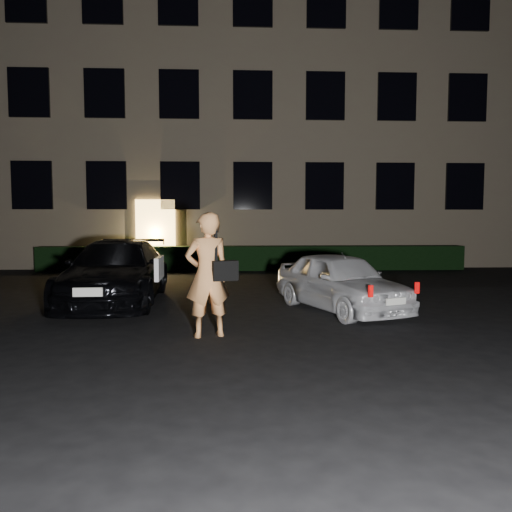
{
  "coord_description": "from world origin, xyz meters",
  "views": [
    {
      "loc": [
        -0.75,
        -7.13,
        1.84
      ],
      "look_at": [
        -0.31,
        2.0,
        1.15
      ],
      "focal_mm": 35.0,
      "sensor_mm": 36.0,
      "label": 1
    }
  ],
  "objects": [
    {
      "name": "ground",
      "position": [
        0.0,
        0.0,
        0.0
      ],
      "size": [
        80.0,
        80.0,
        0.0
      ],
      "primitive_type": "plane",
      "color": "black",
      "rests_on": "ground"
    },
    {
      "name": "building",
      "position": [
        -0.0,
        14.99,
        6.0
      ],
      "size": [
        20.0,
        8.11,
        12.0
      ],
      "color": "#756554",
      "rests_on": "ground"
    },
    {
      "name": "hedge",
      "position": [
        0.0,
        10.5,
        0.42
      ],
      "size": [
        15.0,
        0.7,
        0.85
      ],
      "primitive_type": "cube",
      "color": "black",
      "rests_on": "ground"
    },
    {
      "name": "sedan",
      "position": [
        -3.26,
        3.78,
        0.68
      ],
      "size": [
        2.12,
        4.8,
        1.35
      ],
      "rotation": [
        0.0,
        0.0,
        0.03
      ],
      "color": "black",
      "rests_on": "ground"
    },
    {
      "name": "hatch",
      "position": [
        1.39,
        2.62,
        0.59
      ],
      "size": [
        2.54,
        3.71,
        1.17
      ],
      "rotation": [
        0.0,
        0.0,
        0.37
      ],
      "color": "silver",
      "rests_on": "ground"
    },
    {
      "name": "man",
      "position": [
        -1.12,
        0.55,
        0.97
      ],
      "size": [
        0.89,
        0.65,
        1.93
      ],
      "rotation": [
        0.0,
        0.0,
        3.44
      ],
      "color": "#DB9051",
      "rests_on": "ground"
    }
  ]
}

